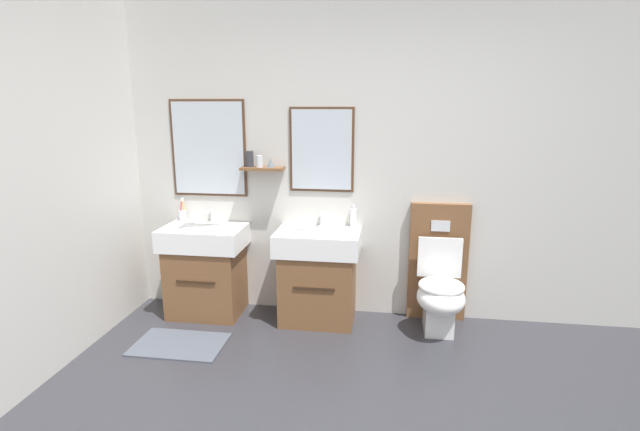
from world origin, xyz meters
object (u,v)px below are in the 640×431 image
vanity_sink_left (206,268)px  vanity_sink_right (318,274)px  toilet (439,283)px  toothbrush_cup (182,215)px  soap_dispenser (353,217)px

vanity_sink_left → vanity_sink_right: 0.98m
vanity_sink_right → toilet: (0.99, 0.01, -0.03)m
vanity_sink_left → toilet: 1.96m
vanity_sink_left → toothbrush_cup: size_ratio=3.73×
vanity_sink_left → toilet: (1.96, 0.01, -0.03)m
vanity_sink_right → soap_dispenser: 0.56m
toothbrush_cup → soap_dispenser: size_ratio=1.10×
toothbrush_cup → toilet: bearing=-4.1°
vanity_sink_left → toilet: toilet is taller
toilet → soap_dispenser: size_ratio=5.28×
vanity_sink_right → toilet: toilet is taller
vanity_sink_left → toothbrush_cup: toothbrush_cup is taller
toilet → soap_dispenser: 0.88m
vanity_sink_left → soap_dispenser: 1.34m
vanity_sink_left → soap_dispenser: (1.25, 0.18, 0.45)m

